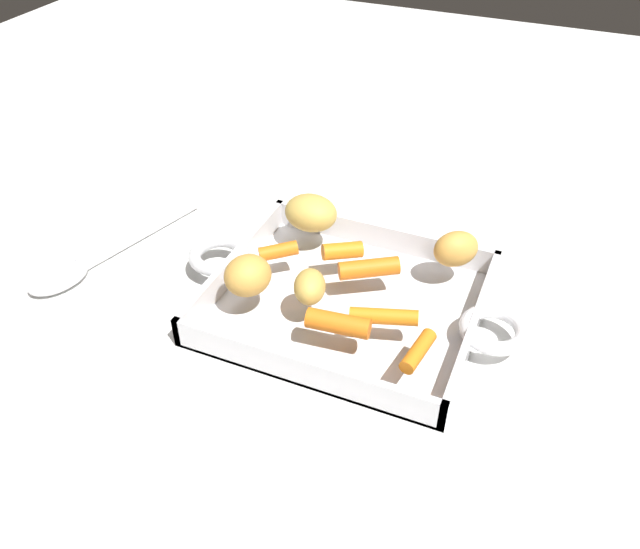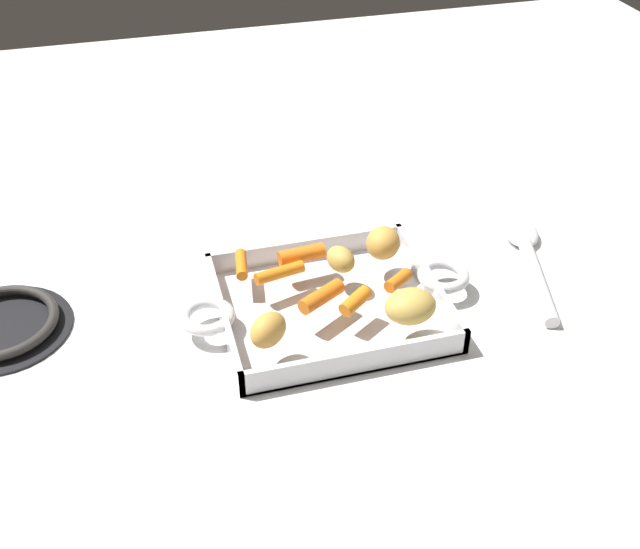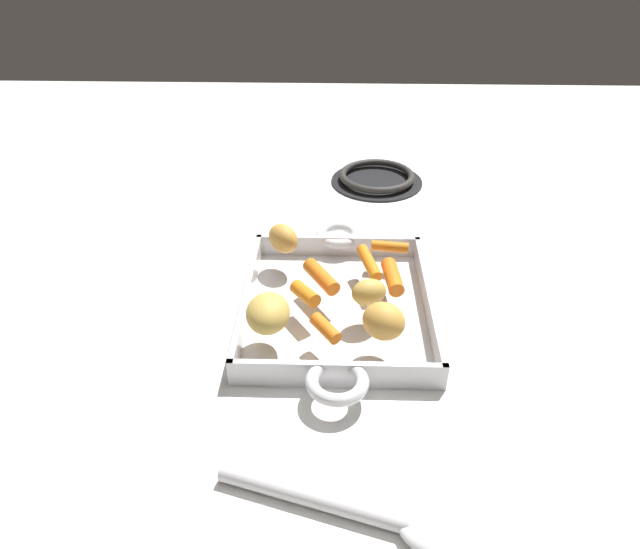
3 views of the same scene
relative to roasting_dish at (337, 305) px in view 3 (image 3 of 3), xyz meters
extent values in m
plane|color=white|center=(0.00, 0.00, -0.01)|extent=(2.16, 2.16, 0.00)
cube|color=silver|center=(0.00, 0.00, -0.01)|extent=(0.28, 0.24, 0.01)
cube|color=silver|center=(0.00, 0.12, 0.01)|extent=(0.28, 0.01, 0.04)
cube|color=silver|center=(0.00, -0.12, 0.01)|extent=(0.28, 0.01, 0.04)
cube|color=silver|center=(0.14, 0.00, 0.01)|extent=(0.01, 0.24, 0.04)
cube|color=silver|center=(-0.14, 0.00, 0.01)|extent=(0.01, 0.24, 0.04)
torus|color=silver|center=(0.16, 0.00, 0.02)|extent=(0.07, 0.07, 0.01)
torus|color=silver|center=(-0.16, 0.00, 0.02)|extent=(0.07, 0.07, 0.01)
cylinder|color=orange|center=(-0.02, 0.04, 0.03)|extent=(0.05, 0.04, 0.02)
cylinder|color=orange|center=(-0.09, 0.01, 0.03)|extent=(0.05, 0.04, 0.02)
cylinder|color=orange|center=(0.05, -0.04, 0.03)|extent=(0.07, 0.03, 0.02)
cylinder|color=orange|center=(0.02, 0.02, 0.03)|extent=(0.07, 0.05, 0.02)
cylinder|color=orange|center=(0.10, -0.07, 0.03)|extent=(0.02, 0.05, 0.02)
cylinder|color=orange|center=(0.02, -0.07, 0.03)|extent=(0.06, 0.03, 0.02)
ellipsoid|color=gold|center=(0.10, 0.08, 0.04)|extent=(0.06, 0.06, 0.04)
ellipsoid|color=gold|center=(-0.08, 0.08, 0.04)|extent=(0.06, 0.05, 0.04)
ellipsoid|color=gold|center=(-0.09, -0.05, 0.05)|extent=(0.07, 0.07, 0.04)
ellipsoid|color=gold|center=(-0.03, -0.04, 0.04)|extent=(0.05, 0.05, 0.03)
cylinder|color=black|center=(0.41, -0.07, -0.01)|extent=(0.17, 0.17, 0.01)
torus|color=#2D2B28|center=(0.41, -0.07, 0.00)|extent=(0.14, 0.14, 0.01)
cylinder|color=white|center=(-0.29, 0.02, 0.00)|extent=(0.07, 0.18, 0.02)
ellipsoid|color=white|center=(-0.32, -0.09, 0.00)|extent=(0.07, 0.08, 0.02)
camera|label=1|loc=(0.18, -0.50, 0.46)|focal=36.29mm
camera|label=2|loc=(0.22, 0.75, 0.63)|focal=43.74mm
camera|label=3|loc=(-0.60, 0.01, 0.45)|focal=32.07mm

